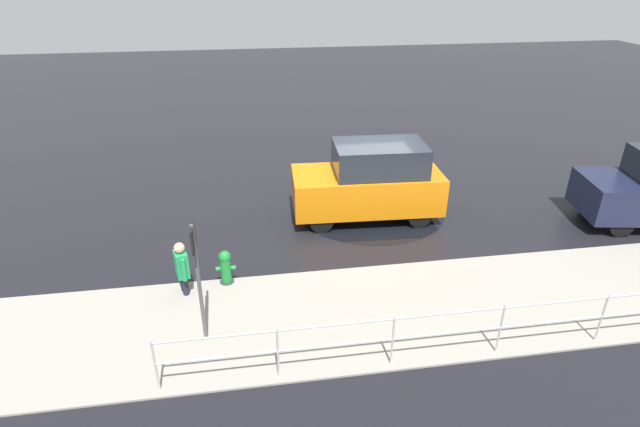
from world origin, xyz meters
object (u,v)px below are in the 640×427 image
(moving_hatchback, at_px, (370,182))
(sign_post, at_px, (197,267))
(fire_hydrant, at_px, (226,268))
(pedestrian, at_px, (182,266))

(moving_hatchback, xyz_separation_m, sign_post, (4.15, 4.40, 0.55))
(moving_hatchback, bearing_deg, sign_post, 46.71)
(fire_hydrant, height_order, pedestrian, pedestrian)
(moving_hatchback, height_order, fire_hydrant, moving_hatchback)
(pedestrian, bearing_deg, sign_post, 108.00)
(fire_hydrant, distance_m, sign_post, 2.15)
(moving_hatchback, distance_m, fire_hydrant, 4.66)
(fire_hydrant, bearing_deg, sign_post, 78.41)
(fire_hydrant, relative_size, pedestrian, 0.66)
(sign_post, bearing_deg, pedestrian, -72.00)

